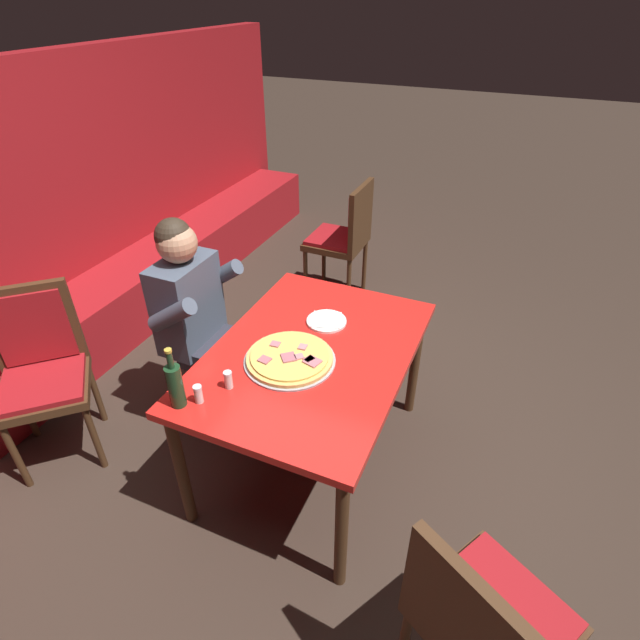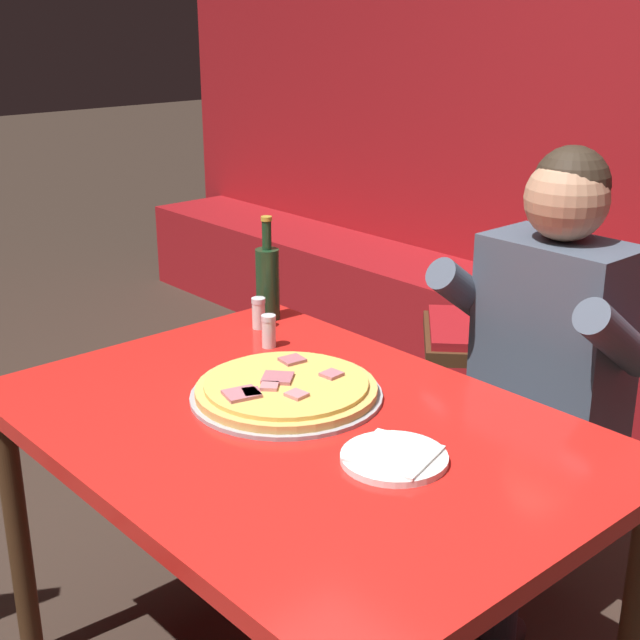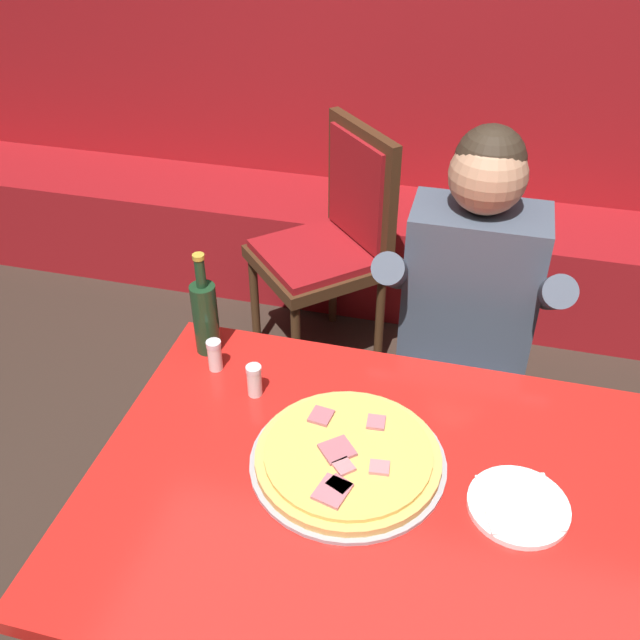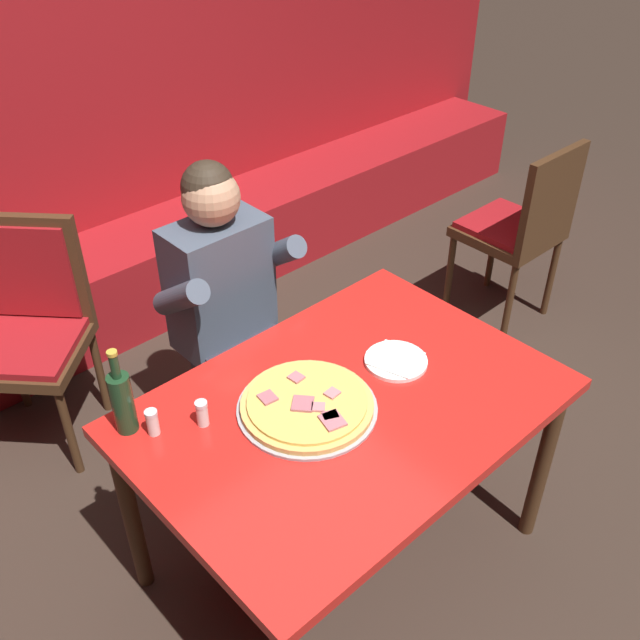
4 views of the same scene
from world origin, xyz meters
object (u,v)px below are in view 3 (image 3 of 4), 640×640
plate_white_paper (518,505)px  diner_seated_blue_shirt (465,327)px  shaker_parmesan (215,356)px  dining_chair_near_left (334,235)px  main_dining_table (391,518)px  shaker_oregano (254,382)px  pizza (348,458)px  beer_bottle (205,315)px

plate_white_paper → diner_seated_blue_shirt: (-0.16, 0.68, -0.07)m
shaker_parmesan → plate_white_paper: bearing=-19.1°
dining_chair_near_left → shaker_parmesan: bearing=-93.0°
main_dining_table → shaker_oregano: size_ratio=15.28×
pizza → plate_white_paper: pizza is taller
pizza → diner_seated_blue_shirt: 0.68m
plate_white_paper → diner_seated_blue_shirt: bearing=103.4°
plate_white_paper → shaker_parmesan: shaker_parmesan is taller
shaker_parmesan → dining_chair_near_left: size_ratio=0.09×
diner_seated_blue_shirt → pizza: bearing=-107.7°
beer_bottle → dining_chair_near_left: beer_bottle is taller
main_dining_table → plate_white_paper: bearing=6.2°
dining_chair_near_left → main_dining_table: bearing=-71.6°
shaker_parmesan → dining_chair_near_left: bearing=87.0°
main_dining_table → pizza: size_ratio=3.03×
plate_white_paper → shaker_oregano: shaker_oregano is taller
pizza → shaker_oregano: bearing=148.5°
shaker_parmesan → shaker_oregano: bearing=-27.6°
beer_bottle → dining_chair_near_left: size_ratio=0.30×
main_dining_table → dining_chair_near_left: bearing=108.4°
beer_bottle → diner_seated_blue_shirt: (0.65, 0.34, -0.17)m
main_dining_table → dining_chair_near_left: (-0.45, 1.37, -0.11)m
beer_bottle → shaker_parmesan: 0.11m
shaker_parmesan → shaker_oregano: 0.15m
plate_white_paper → shaker_parmesan: (-0.77, 0.27, 0.03)m
main_dining_table → plate_white_paper: size_ratio=6.26×
main_dining_table → plate_white_paper: (0.26, 0.03, 0.09)m
beer_bottle → diner_seated_blue_shirt: 0.75m
main_dining_table → shaker_parmesan: 0.60m
shaker_oregano → diner_seated_blue_shirt: size_ratio=0.07×
shaker_parmesan → beer_bottle: bearing=123.7°
main_dining_table → beer_bottle: (-0.56, 0.36, 0.19)m
shaker_parmesan → dining_chair_near_left: (0.06, 1.07, -0.23)m
beer_bottle → dining_chair_near_left: (0.10, 1.00, -0.30)m
plate_white_paper → beer_bottle: 0.88m
plate_white_paper → dining_chair_near_left: (-0.71, 1.34, -0.20)m
main_dining_table → plate_white_paper: 0.27m
diner_seated_blue_shirt → dining_chair_near_left: size_ratio=1.29×
pizza → dining_chair_near_left: bearing=104.7°
pizza → diner_seated_blue_shirt: bearing=72.3°
pizza → diner_seated_blue_shirt: diner_seated_blue_shirt is taller
shaker_oregano → dining_chair_near_left: size_ratio=0.09×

